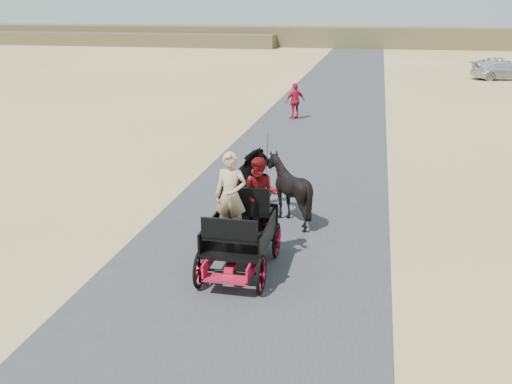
% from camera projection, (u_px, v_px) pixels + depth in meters
% --- Properties ---
extents(ground, '(140.00, 140.00, 0.00)m').
position_uv_depth(ground, '(264.00, 234.00, 13.86)').
color(ground, tan).
extents(road, '(6.00, 140.00, 0.01)m').
position_uv_depth(road, '(264.00, 234.00, 13.86)').
color(road, '#38383A').
rests_on(road, ground).
extents(ridge_far, '(140.00, 6.00, 2.40)m').
position_uv_depth(ridge_far, '(360.00, 37.00, 71.03)').
color(ridge_far, brown).
rests_on(ridge_far, ground).
extents(ridge_near, '(40.00, 4.00, 1.60)m').
position_uv_depth(ridge_near, '(122.00, 39.00, 73.30)').
color(ridge_near, brown).
rests_on(ridge_near, ground).
extents(carriage, '(1.30, 2.40, 0.72)m').
position_uv_depth(carriage, '(240.00, 254.00, 11.90)').
color(carriage, black).
rests_on(carriage, ground).
extents(horse_left, '(0.91, 2.01, 1.70)m').
position_uv_depth(horse_left, '(246.00, 187.00, 14.64)').
color(horse_left, black).
rests_on(horse_left, ground).
extents(horse_right, '(1.37, 1.54, 1.70)m').
position_uv_depth(horse_right, '(289.00, 189.00, 14.43)').
color(horse_right, black).
rests_on(horse_right, ground).
extents(driver_man, '(0.66, 0.43, 1.80)m').
position_uv_depth(driver_man, '(231.00, 195.00, 11.59)').
color(driver_man, tan).
rests_on(driver_man, carriage).
extents(passenger_woman, '(0.77, 0.60, 1.58)m').
position_uv_depth(passenger_woman, '(260.00, 194.00, 12.04)').
color(passenger_woman, '#660C0F').
rests_on(passenger_woman, carriage).
extents(pedestrian, '(1.07, 0.93, 1.73)m').
position_uv_depth(pedestrian, '(295.00, 101.00, 27.19)').
color(pedestrian, '#B71534').
rests_on(pedestrian, ground).
extents(car_c, '(4.79, 2.84, 1.30)m').
position_uv_depth(car_c, '(503.00, 71.00, 41.22)').
color(car_c, silver).
rests_on(car_c, ground).
extents(car_d, '(4.57, 3.20, 1.16)m').
position_uv_depth(car_d, '(500.00, 65.00, 45.75)').
color(car_d, silver).
rests_on(car_d, ground).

